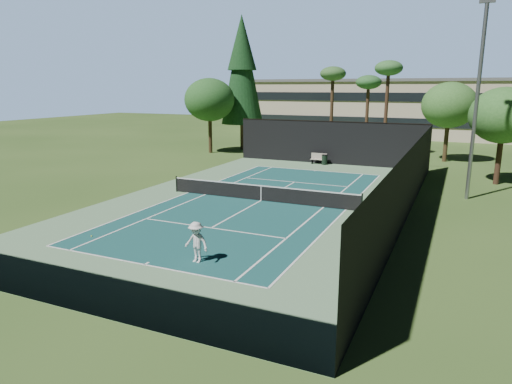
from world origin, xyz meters
TOP-DOWN VIEW (x-y plane):
  - ground at (0.00, 0.00)m, footprint 160.00×160.00m
  - apron_slab at (0.00, 0.00)m, footprint 18.00×32.00m
  - court_surface at (0.00, 0.00)m, footprint 10.97×23.77m
  - court_lines at (0.00, 0.00)m, footprint 11.07×23.87m
  - tennis_net at (0.00, 0.00)m, footprint 12.90×0.10m
  - fence at (0.00, 0.06)m, footprint 18.04×32.05m
  - player at (1.78, -10.72)m, footprint 1.18×0.76m
  - tennis_ball_a at (-4.61, -9.99)m, footprint 0.07×0.07m
  - tennis_ball_b at (-2.68, 4.06)m, footprint 0.07×0.07m
  - tennis_ball_c at (3.65, 2.07)m, footprint 0.06×0.06m
  - tennis_ball_d at (-5.76, 5.11)m, footprint 0.07×0.07m
  - park_bench at (-0.79, 15.43)m, footprint 1.50×0.45m
  - trash_bin at (-0.18, 15.28)m, footprint 0.56×0.56m
  - pine_tree at (-12.00, 22.00)m, footprint 4.80×4.80m
  - palm_a at (-2.00, 24.00)m, footprint 2.80×2.80m
  - palm_b at (1.50, 26.00)m, footprint 2.80×2.80m
  - palm_c at (4.00, 23.00)m, footprint 2.80×2.80m
  - decid_tree_a at (10.00, 22.00)m, footprint 5.12×5.12m
  - decid_tree_b at (14.00, 12.00)m, footprint 4.80×4.80m
  - decid_tree_c at (-14.00, 18.00)m, footprint 5.44×5.44m
  - campus_building at (0.00, 45.98)m, footprint 40.50×12.50m
  - light_pole at (12.00, 6.00)m, footprint 0.90×0.25m

SIDE VIEW (x-z plane):
  - ground at x=0.00m, z-range 0.00..0.00m
  - apron_slab at x=0.00m, z-range 0.00..0.01m
  - court_surface at x=0.00m, z-range 0.01..0.02m
  - court_lines at x=0.00m, z-range 0.02..0.02m
  - tennis_ball_c at x=3.65m, z-range 0.00..0.06m
  - tennis_ball_b at x=-2.68m, z-range 0.00..0.07m
  - tennis_ball_d at x=-5.76m, z-range 0.00..0.07m
  - tennis_ball_a at x=-4.61m, z-range 0.00..0.07m
  - trash_bin at x=-0.18m, z-range 0.01..0.95m
  - park_bench at x=-0.79m, z-range 0.03..1.06m
  - tennis_net at x=0.00m, z-range 0.01..1.11m
  - player at x=1.78m, z-range 0.00..1.73m
  - fence at x=0.00m, z-range -0.01..4.02m
  - campus_building at x=0.00m, z-range 0.06..8.36m
  - decid_tree_b at x=14.00m, z-range 1.51..8.65m
  - decid_tree_a at x=10.00m, z-range 1.61..9.23m
  - decid_tree_c at x=-14.00m, z-range 1.72..9.81m
  - light_pole at x=12.00m, z-range 0.35..12.57m
  - palm_b at x=1.50m, z-range 3.15..11.57m
  - palm_a at x=-2.00m, z-range 3.53..12.85m
  - palm_c at x=4.00m, z-range 3.72..13.49m
  - pine_tree at x=-12.00m, z-range 2.05..17.05m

